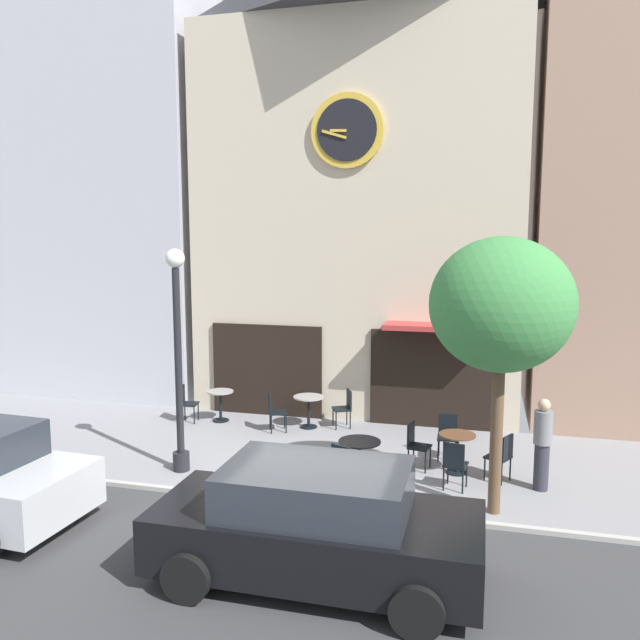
{
  "coord_description": "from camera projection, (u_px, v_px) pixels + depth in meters",
  "views": [
    {
      "loc": [
        2.65,
        -9.7,
        4.55
      ],
      "look_at": [
        -0.54,
        2.56,
        2.82
      ],
      "focal_mm": 35.53,
      "sensor_mm": 36.0,
      "label": 1
    }
  ],
  "objects": [
    {
      "name": "neighbor_building_left",
      "position": [
        116.0,
        199.0,
        18.74
      ],
      "size": [
        6.24,
        4.19,
        11.16
      ],
      "color": "#B2B2BC",
      "rests_on": "ground_plane"
    },
    {
      "name": "cafe_chair_right_end",
      "position": [
        344.0,
        464.0,
        11.12
      ],
      "size": [
        0.52,
        0.52,
        0.9
      ],
      "color": "black",
      "rests_on": "ground_plane"
    },
    {
      "name": "pedestrian_grey",
      "position": [
        542.0,
        443.0,
        11.24
      ],
      "size": [
        0.44,
        0.44,
        1.67
      ],
      "color": "#2D2D38",
      "rests_on": "ground_plane"
    },
    {
      "name": "cafe_chair_by_entrance",
      "position": [
        274.0,
        409.0,
        14.63
      ],
      "size": [
        0.53,
        0.53,
        0.9
      ],
      "color": "black",
      "rests_on": "ground_plane"
    },
    {
      "name": "cafe_table_center_left",
      "position": [
        360.0,
        450.0,
        11.83
      ],
      "size": [
        0.8,
        0.8,
        0.72
      ],
      "color": "black",
      "rests_on": "ground_plane"
    },
    {
      "name": "clock_building",
      "position": [
        357.0,
        168.0,
        15.88
      ],
      "size": [
        8.17,
        3.57,
        12.01
      ],
      "color": "beige",
      "rests_on": "ground_plane"
    },
    {
      "name": "cafe_chair_left_end",
      "position": [
        448.0,
        433.0,
        12.89
      ],
      "size": [
        0.41,
        0.41,
        0.9
      ],
      "color": "black",
      "rests_on": "ground_plane"
    },
    {
      "name": "cafe_table_near_door",
      "position": [
        309.0,
        405.0,
        14.93
      ],
      "size": [
        0.72,
        0.72,
        0.75
      ],
      "color": "black",
      "rests_on": "ground_plane"
    },
    {
      "name": "cafe_chair_facing_street",
      "position": [
        502.0,
        454.0,
        11.64
      ],
      "size": [
        0.54,
        0.54,
        0.9
      ],
      "color": "black",
      "rests_on": "ground_plane"
    },
    {
      "name": "cafe_table_center_right",
      "position": [
        220.0,
        401.0,
        15.45
      ],
      "size": [
        0.64,
        0.64,
        0.76
      ],
      "color": "black",
      "rests_on": "ground_plane"
    },
    {
      "name": "cafe_chair_outer",
      "position": [
        455.0,
        462.0,
        11.25
      ],
      "size": [
        0.46,
        0.46,
        0.9
      ],
      "color": "black",
      "rests_on": "ground_plane"
    },
    {
      "name": "cafe_chair_under_awning",
      "position": [
        416.0,
        442.0,
        12.3
      ],
      "size": [
        0.47,
        0.47,
        0.9
      ],
      "color": "black",
      "rests_on": "ground_plane"
    },
    {
      "name": "street_lamp",
      "position": [
        178.0,
        360.0,
        11.99
      ],
      "size": [
        0.36,
        0.36,
        4.28
      ],
      "color": "black",
      "rests_on": "ground_plane"
    },
    {
      "name": "cafe_table_near_curb",
      "position": [
        457.0,
        446.0,
        12.07
      ],
      "size": [
        0.7,
        0.7,
        0.77
      ],
      "color": "black",
      "rests_on": "ground_plane"
    },
    {
      "name": "cafe_chair_near_tree",
      "position": [
        186.0,
        401.0,
        15.38
      ],
      "size": [
        0.46,
        0.46,
        0.9
      ],
      "color": "black",
      "rests_on": "ground_plane"
    },
    {
      "name": "ground_plane",
      "position": [
        309.0,
        515.0,
        10.36
      ],
      "size": [
        26.61,
        10.69,
        0.13
      ],
      "color": "gray"
    },
    {
      "name": "street_tree",
      "position": [
        501.0,
        306.0,
        9.96
      ],
      "size": [
        2.27,
        2.04,
        4.52
      ],
      "color": "brown",
      "rests_on": "ground_plane"
    },
    {
      "name": "cafe_chair_mid_row",
      "position": [
        345.0,
        405.0,
        14.95
      ],
      "size": [
        0.53,
        0.53,
        0.9
      ],
      "color": "black",
      "rests_on": "ground_plane"
    },
    {
      "name": "parked_car_black",
      "position": [
        316.0,
        525.0,
        8.3
      ],
      "size": [
        4.31,
        2.03,
        1.55
      ],
      "color": "black",
      "rests_on": "ground_plane"
    }
  ]
}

